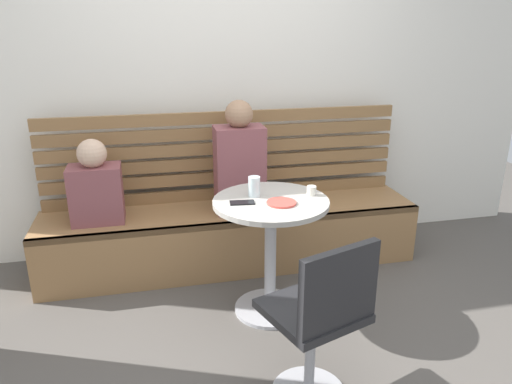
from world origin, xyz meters
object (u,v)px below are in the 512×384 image
cafe_table (271,235)px  cup_glass_tall (254,187)px  booth_bench (232,237)px  cup_espresso_small (311,191)px  person_child_left (96,187)px  phone_on_table (242,203)px  white_chair (321,318)px  plate_small (281,203)px  person_adult (240,162)px

cafe_table → cup_glass_tall: cup_glass_tall is taller
booth_bench → cup_espresso_small: bearing=-59.3°
person_child_left → phone_on_table: (0.86, -0.66, 0.06)m
white_chair → cup_glass_tall: bearing=96.6°
cafe_table → plate_small: (0.04, -0.07, 0.23)m
cafe_table → plate_small: size_ratio=4.35×
phone_on_table → booth_bench: bearing=1.7°
person_adult → cup_espresso_small: bearing=-62.1°
plate_small → person_child_left: bearing=146.4°
white_chair → person_child_left: bearing=126.1°
person_adult → plate_small: person_adult is taller
cafe_table → person_adult: 0.69m
white_chair → person_child_left: size_ratio=1.49×
cafe_table → person_adult: person_adult is taller
cup_espresso_small → cafe_table: bearing=-173.5°
white_chair → cup_espresso_small: (0.23, 0.84, 0.30)m
person_adult → phone_on_table: (-0.11, -0.65, -0.05)m
white_chair → cup_glass_tall: size_ratio=7.08×
cafe_table → booth_bench: bearing=100.3°
booth_bench → plate_small: 0.92m
booth_bench → phone_on_table: size_ratio=19.29×
cafe_table → phone_on_table: bearing=-174.3°
cup_glass_tall → cup_espresso_small: bearing=-9.3°
booth_bench → phone_on_table: 0.86m
cup_glass_tall → phone_on_table: cup_glass_tall is taller
person_child_left → white_chair: bearing=-53.9°
white_chair → person_adult: (-0.09, 1.44, 0.33)m
cafe_table → phone_on_table: (-0.17, -0.02, 0.23)m
cafe_table → person_child_left: bearing=148.3°
white_chair → plate_small: size_ratio=5.00×
plate_small → cup_espresso_small: bearing=25.7°
white_chair → phone_on_table: size_ratio=6.07×
cup_espresso_small → booth_bench: bearing=120.7°
white_chair → plate_small: (0.02, 0.74, 0.28)m
cup_glass_tall → plate_small: (0.12, -0.16, -0.05)m
person_child_left → plate_small: bearing=-33.6°
booth_bench → plate_small: bearing=-77.6°
booth_bench → cup_glass_tall: (0.04, -0.58, 0.58)m
cup_espresso_small → plate_small: (-0.21, -0.10, -0.02)m
cup_glass_tall → cafe_table: bearing=-46.4°
white_chair → cafe_table: bearing=91.7°
booth_bench → cafe_table: size_ratio=3.65×
cafe_table → white_chair: 0.81m
white_chair → cup_espresso_small: white_chair is taller
cup_glass_tall → plate_small: bearing=-52.3°
person_child_left → plate_small: size_ratio=3.35×
cup_espresso_small → plate_small: size_ratio=0.33×
person_child_left → plate_small: person_child_left is taller
cup_espresso_small → plate_small: 0.24m
plate_small → cup_glass_tall: bearing=127.7°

